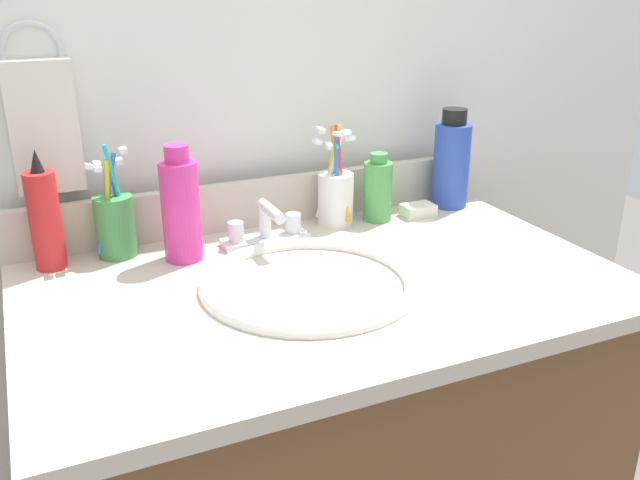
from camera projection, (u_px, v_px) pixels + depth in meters
name	position (u px, v px, depth m)	size (l,w,h in m)	color
countertop	(326.00, 287.00, 1.11)	(0.95, 0.60, 0.03)	beige
backsplash	(264.00, 202.00, 1.33)	(0.95, 0.02, 0.09)	beige
back_wall	(257.00, 300.00, 1.47)	(2.05, 0.04, 1.30)	silver
towel_ring	(32.00, 52.00, 1.11)	(0.10, 0.10, 0.01)	silver
hand_towel	(44.00, 127.00, 1.14)	(0.11, 0.04, 0.22)	silver
sink_basin	(309.00, 302.00, 1.09)	(0.35, 0.35, 0.11)	white
faucet	(266.00, 229.00, 1.23)	(0.16, 0.10, 0.08)	silver
bottle_soap_pink	(181.00, 208.00, 1.15)	(0.06, 0.06, 0.20)	#D8338C
bottle_spray_red	(45.00, 218.00, 1.11)	(0.05, 0.05, 0.20)	red
bottle_toner_green	(378.00, 190.00, 1.34)	(0.06, 0.06, 0.14)	#4C9E4C
bottle_shampoo_blue	(451.00, 162.00, 1.41)	(0.07, 0.07, 0.20)	#2D4CB2
cup_white_ceramic	(335.00, 195.00, 1.32)	(0.07, 0.09, 0.20)	white
cup_green	(115.00, 223.00, 1.17)	(0.07, 0.07, 0.20)	#3F8C47
soap_bar	(418.00, 210.00, 1.38)	(0.06, 0.04, 0.02)	white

